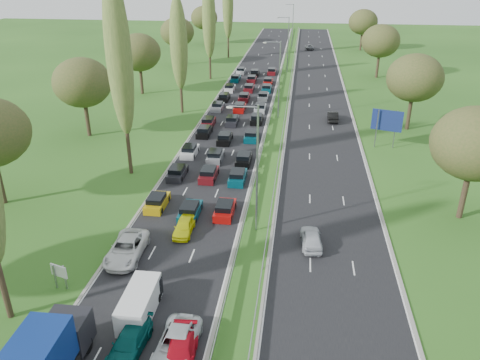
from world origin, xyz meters
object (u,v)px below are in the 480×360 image
(near_car_2, at_px, (127,249))
(white_van_rear, at_px, (140,301))
(direction_sign, at_px, (387,122))
(info_sign, at_px, (59,274))

(near_car_2, relative_size, white_van_rear, 1.16)
(white_van_rear, bearing_deg, near_car_2, 116.34)
(direction_sign, bearing_deg, white_van_rear, -121.21)
(near_car_2, height_order, white_van_rear, white_van_rear)
(white_van_rear, relative_size, info_sign, 2.37)
(info_sign, distance_m, direction_sign, 44.74)
(white_van_rear, distance_m, info_sign, 7.21)
(info_sign, xyz_separation_m, direction_sign, (28.80, 34.17, 2.20))
(white_van_rear, distance_m, direction_sign, 42.24)
(direction_sign, bearing_deg, near_car_2, -130.66)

